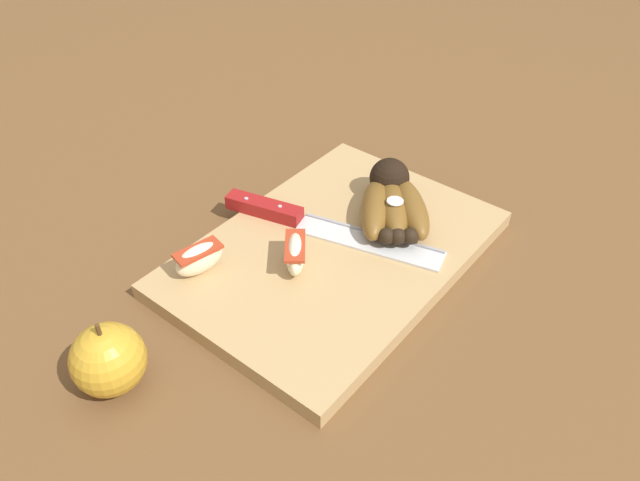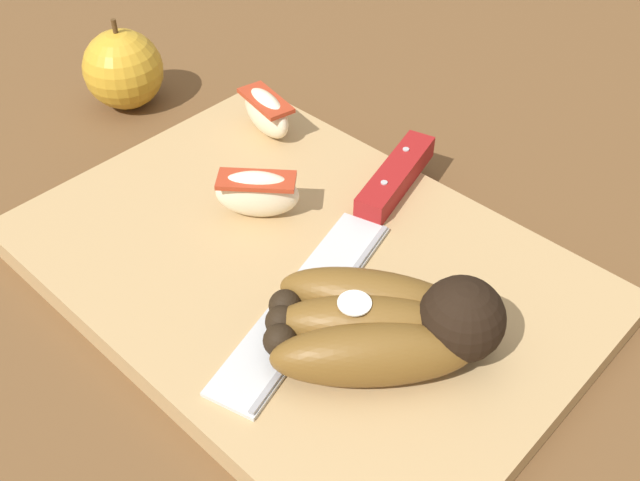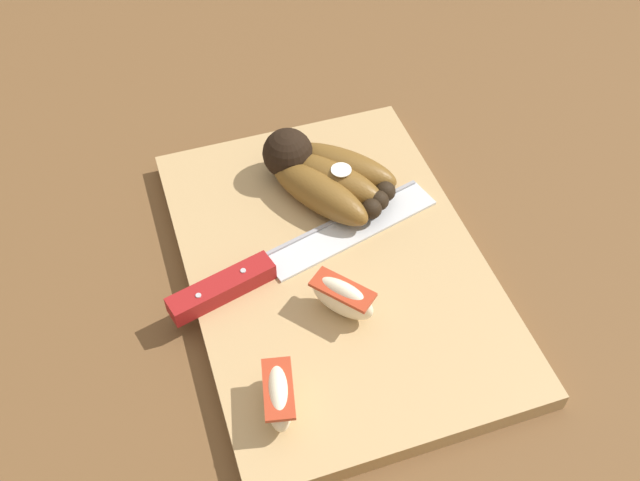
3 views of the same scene
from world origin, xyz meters
The scene contains 7 objects.
ground_plane centered at (0.00, 0.00, 0.00)m, with size 6.00×6.00×0.00m, color brown.
cutting_board centered at (0.01, 0.00, 0.01)m, with size 0.38×0.27×0.02m, color tan.
banana_bunch centered at (0.10, -0.02, 0.04)m, with size 0.14×0.13×0.05m.
chefs_knife centered at (0.02, 0.06, 0.03)m, with size 0.10×0.28×0.02m.
apple_wedge_near centered at (-0.04, 0.01, 0.04)m, with size 0.06×0.05×0.04m.
apple_wedge_middle centered at (-0.12, 0.09, 0.04)m, with size 0.06×0.03×0.04m.
whole_apple centered at (-0.26, 0.05, 0.04)m, with size 0.07×0.07×0.08m.
Camera 1 is at (-0.43, -0.34, 0.50)m, focal length 35.11 mm.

